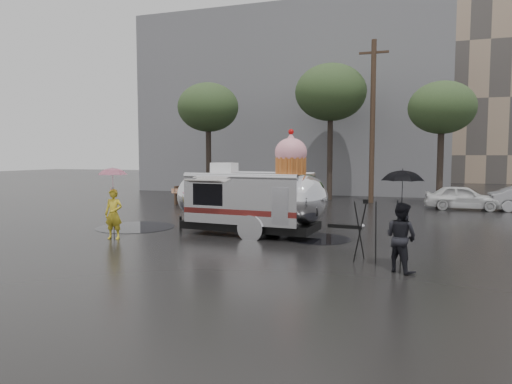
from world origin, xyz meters
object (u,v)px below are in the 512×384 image
(airstream_trailer, at_px, (253,197))
(person_right, at_px, (401,237))
(tripod, at_px, (365,224))
(person_left, at_px, (114,214))

(airstream_trailer, distance_m, person_right, 6.10)
(airstream_trailer, height_order, person_right, airstream_trailer)
(airstream_trailer, relative_size, tripod, 4.20)
(tripod, bearing_deg, person_left, 168.20)
(person_right, bearing_deg, airstream_trailer, -0.91)
(airstream_trailer, height_order, person_left, airstream_trailer)
(airstream_trailer, relative_size, person_right, 4.16)
(airstream_trailer, distance_m, person_left, 4.54)
(airstream_trailer, xyz_separation_m, person_left, (-3.93, -2.22, -0.46))
(airstream_trailer, height_order, tripod, airstream_trailer)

